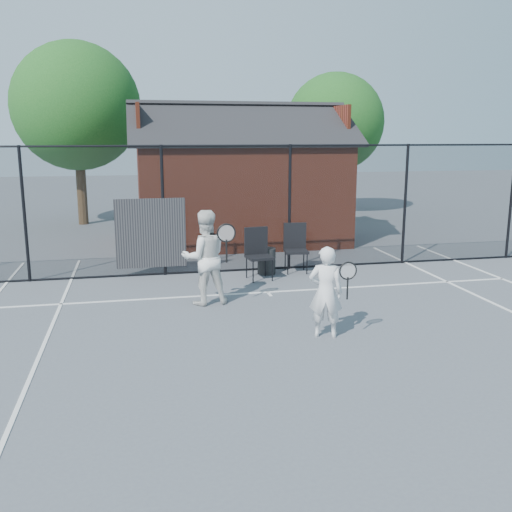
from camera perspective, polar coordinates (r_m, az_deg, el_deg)
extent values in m
plane|color=#4F535A|center=(9.13, 5.53, -8.61)|extent=(80.00, 80.00, 0.00)
cube|color=silver|center=(11.88, 1.18, -3.63)|extent=(11.00, 0.06, 0.01)
cube|color=silver|center=(7.08, -23.67, -15.95)|extent=(0.06, 18.00, 0.01)
cube|color=silver|center=(11.74, 1.35, -3.82)|extent=(0.06, 0.30, 0.01)
cylinder|color=black|center=(13.46, -22.15, 3.83)|extent=(0.07, 0.07, 3.00)
cylinder|color=black|center=(13.26, -9.27, 4.45)|extent=(0.07, 0.07, 3.00)
cylinder|color=black|center=(13.74, 3.37, 4.84)|extent=(0.07, 0.07, 3.00)
cylinder|color=black|center=(14.81, 14.68, 4.99)|extent=(0.07, 0.07, 3.00)
cylinder|color=black|center=(16.38, 24.14, 4.97)|extent=(0.07, 0.07, 3.00)
cylinder|color=black|center=(13.40, -0.75, 10.98)|extent=(22.00, 0.04, 0.04)
cylinder|color=black|center=(13.77, -0.72, -1.34)|extent=(22.00, 0.04, 0.04)
cube|color=black|center=(13.51, -0.74, 4.74)|extent=(22.00, 3.00, 0.01)
cube|color=black|center=(13.31, -10.48, 2.25)|extent=(1.60, 0.04, 1.60)
cube|color=maroon|center=(17.50, -1.71, 6.39)|extent=(6.00, 4.00, 3.00)
cube|color=black|center=(16.44, -1.11, 13.13)|extent=(6.50, 2.36, 1.32)
cube|color=black|center=(18.41, -2.32, 13.00)|extent=(6.50, 2.36, 1.32)
cube|color=maroon|center=(17.14, -11.75, 12.84)|extent=(0.10, 2.80, 1.06)
cube|color=maroon|center=(18.19, 7.67, 12.91)|extent=(0.10, 2.80, 1.06)
cylinder|color=#322014|center=(21.81, -17.03, 6.35)|extent=(0.36, 0.36, 2.52)
sphere|color=#144616|center=(21.74, -17.52, 14.07)|extent=(4.48, 4.48, 4.48)
cylinder|color=#322014|center=(24.14, 7.73, 6.91)|extent=(0.36, 0.36, 2.23)
sphere|color=#144616|center=(24.06, 7.91, 13.10)|extent=(3.97, 3.97, 3.97)
imported|color=silver|center=(9.20, 6.99, -3.60)|extent=(0.63, 0.52, 1.49)
torus|color=black|center=(8.91, 9.19, -1.47)|extent=(0.29, 0.02, 0.29)
cylinder|color=black|center=(8.98, 9.13, -3.20)|extent=(0.03, 0.03, 0.36)
imported|color=silver|center=(10.94, -5.15, -0.15)|extent=(0.96, 0.78, 1.83)
torus|color=black|center=(10.53, -2.99, 2.32)|extent=(0.36, 0.03, 0.36)
cylinder|color=black|center=(10.60, -2.97, 0.50)|extent=(0.03, 0.03, 0.44)
cube|color=black|center=(12.80, 0.34, 0.12)|extent=(0.62, 0.63, 1.14)
cube|color=black|center=(13.52, 4.04, 0.71)|extent=(0.61, 0.63, 1.13)
cylinder|color=#262626|center=(13.40, 1.06, -0.50)|extent=(0.44, 0.44, 0.62)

